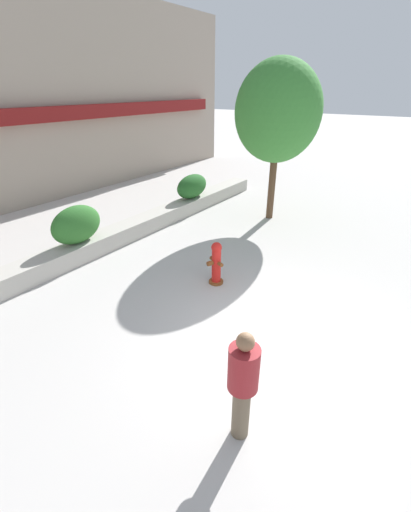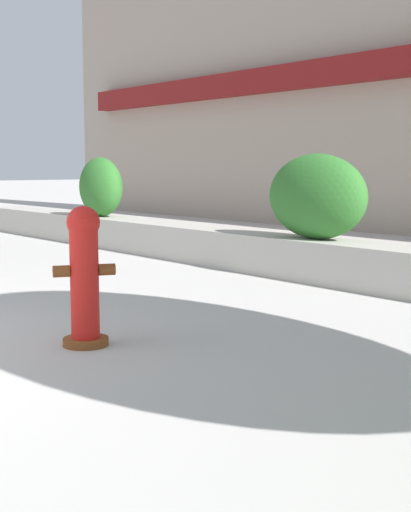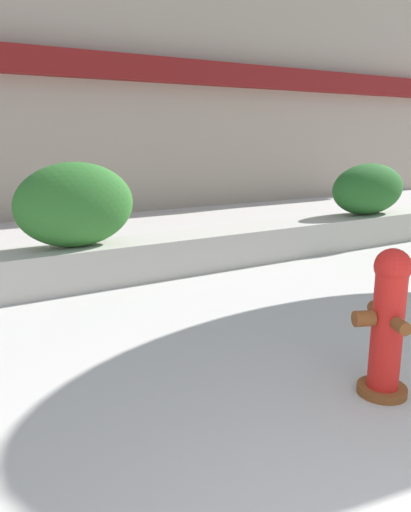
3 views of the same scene
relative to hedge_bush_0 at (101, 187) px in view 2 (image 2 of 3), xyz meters
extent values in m
cube|color=#B7B2A8|center=(4.85, 0.00, -0.77)|extent=(18.00, 0.70, 0.50)
ellipsoid|color=#2D6B28|center=(0.00, 0.00, 0.00)|extent=(1.10, 0.58, 1.03)
ellipsoid|color=#2D6B28|center=(5.01, 0.00, 0.00)|extent=(1.47, 0.66, 1.03)
cylinder|color=brown|center=(6.07, -3.79, -0.99)|extent=(0.46, 0.46, 0.06)
cylinder|color=red|center=(6.07, -3.79, -0.53)|extent=(0.29, 0.29, 0.85)
sphere|color=red|center=(6.07, -3.79, -0.06)|extent=(0.25, 0.25, 0.25)
cylinder|color=brown|center=(5.90, -3.72, -0.43)|extent=(0.17, 0.16, 0.11)
cylinder|color=brown|center=(6.14, -3.63, -0.43)|extent=(0.13, 0.15, 0.09)
cylinder|color=brown|center=(6.00, -3.95, -0.43)|extent=(0.13, 0.15, 0.09)
camera|label=1|loc=(0.00, -7.73, 3.32)|focal=24.00mm
camera|label=2|loc=(10.83, -6.48, 0.36)|focal=50.00mm
camera|label=3|loc=(3.28, -5.95, 0.80)|focal=35.00mm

